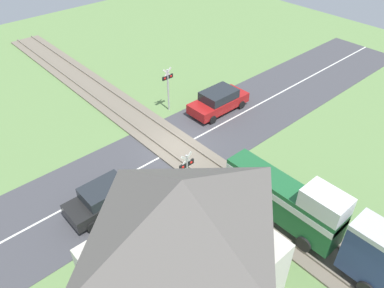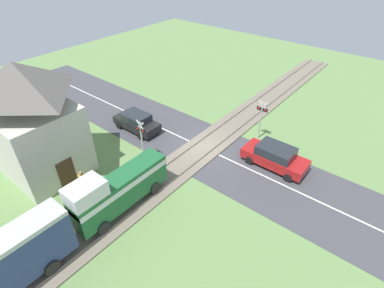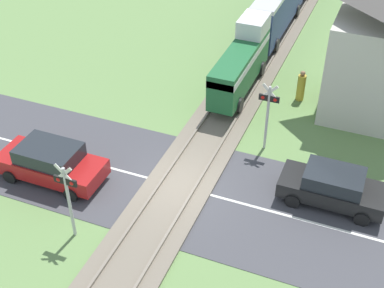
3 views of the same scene
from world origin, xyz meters
TOP-DOWN VIEW (x-y plane):
  - ground_plane at (0.00, 0.00)m, footprint 60.00×60.00m
  - road_surface at (0.00, 0.00)m, footprint 48.00×6.40m
  - track_bed at (0.00, 0.00)m, footprint 2.80×48.00m
  - car_near_crossing at (-5.15, -1.44)m, footprint 4.54×2.05m
  - car_far_side at (5.96, 1.44)m, footprint 4.11×1.90m
  - crossing_signal_west_approach at (-2.55, -3.92)m, footprint 0.90×0.18m
  - crossing_signal_east_approach at (2.55, 3.92)m, footprint 0.90×0.18m
  - station_building at (7.01, 8.90)m, footprint 5.85×4.96m
  - pedestrian_by_station at (3.11, 8.59)m, footprint 0.41×0.41m

SIDE VIEW (x-z plane):
  - ground_plane at x=0.00m, z-range 0.00..0.00m
  - road_surface at x=0.00m, z-range 0.00..0.02m
  - track_bed at x=0.00m, z-range -0.05..0.19m
  - pedestrian_by_station at x=3.11m, z-range -0.07..1.58m
  - car_far_side at x=5.96m, z-range 0.03..1.56m
  - car_near_crossing at x=-5.15m, z-range 0.03..1.65m
  - crossing_signal_west_approach at x=-2.55m, z-range 0.46..3.78m
  - crossing_signal_east_approach at x=2.55m, z-range 0.46..3.78m
  - station_building at x=7.01m, z-range -0.07..7.75m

